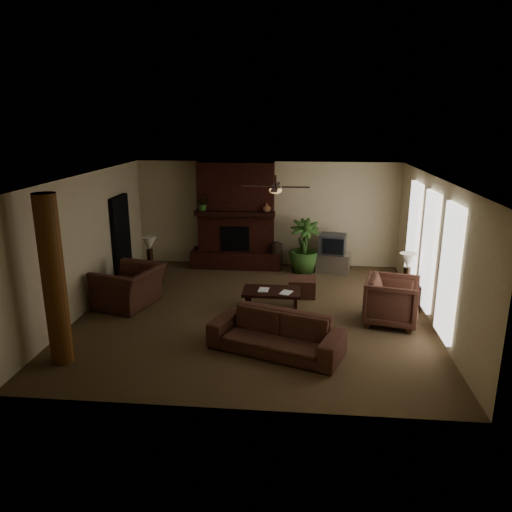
# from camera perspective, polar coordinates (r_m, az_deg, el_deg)

# --- Properties ---
(room_shell) EXTENTS (7.00, 7.00, 7.00)m
(room_shell) POSITION_cam_1_polar(r_m,az_deg,el_deg) (9.67, -0.22, 1.06)
(room_shell) COLOR brown
(room_shell) RESTS_ON ground
(fireplace) EXTENTS (2.40, 0.70, 2.80)m
(fireplace) POSITION_cam_1_polar(r_m,az_deg,el_deg) (12.93, -2.36, 3.74)
(fireplace) COLOR #421A11
(fireplace) RESTS_ON ground
(windows) EXTENTS (0.08, 3.65, 2.35)m
(windows) POSITION_cam_1_polar(r_m,az_deg,el_deg) (10.15, 19.67, 0.55)
(windows) COLOR white
(windows) RESTS_ON ground
(log_column) EXTENTS (0.36, 0.36, 2.80)m
(log_column) POSITION_cam_1_polar(r_m,az_deg,el_deg) (8.29, -22.74, -2.76)
(log_column) COLOR brown
(log_column) RESTS_ON ground
(doorway) EXTENTS (0.10, 1.00, 2.10)m
(doorway) POSITION_cam_1_polar(r_m,az_deg,el_deg) (12.25, -15.60, 1.97)
(doorway) COLOR black
(doorway) RESTS_ON ground
(ceiling_fan) EXTENTS (1.35, 1.35, 0.37)m
(ceiling_fan) POSITION_cam_1_polar(r_m,az_deg,el_deg) (9.71, 2.32, 7.92)
(ceiling_fan) COLOR black
(ceiling_fan) RESTS_ON ceiling
(sofa) EXTENTS (2.36, 1.40, 0.89)m
(sofa) POSITION_cam_1_polar(r_m,az_deg,el_deg) (8.34, 2.40, -8.42)
(sofa) COLOR #4C2C20
(sofa) RESTS_ON ground
(armchair_left) EXTENTS (1.17, 1.48, 1.14)m
(armchair_left) POSITION_cam_1_polar(r_m,az_deg,el_deg) (10.63, -14.78, -2.78)
(armchair_left) COLOR #4C2C20
(armchair_left) RESTS_ON ground
(armchair_right) EXTENTS (1.12, 1.17, 1.01)m
(armchair_right) POSITION_cam_1_polar(r_m,az_deg,el_deg) (9.77, 15.76, -4.89)
(armchair_right) COLOR #4C2C20
(armchair_right) RESTS_ON ground
(coffee_table) EXTENTS (1.20, 0.70, 0.43)m
(coffee_table) POSITION_cam_1_polar(r_m,az_deg,el_deg) (10.12, 1.87, -4.35)
(coffee_table) COLOR black
(coffee_table) RESTS_ON ground
(ottoman) EXTENTS (0.60, 0.60, 0.40)m
(ottoman) POSITION_cam_1_polar(r_m,az_deg,el_deg) (11.04, 5.46, -3.63)
(ottoman) COLOR #4C2C20
(ottoman) RESTS_ON ground
(tv_stand) EXTENTS (0.92, 0.64, 0.50)m
(tv_stand) POSITION_cam_1_polar(r_m,az_deg,el_deg) (12.79, 9.08, -0.77)
(tv_stand) COLOR #AEAEB1
(tv_stand) RESTS_ON ground
(tv) EXTENTS (0.73, 0.63, 0.52)m
(tv) POSITION_cam_1_polar(r_m,az_deg,el_deg) (12.61, 9.00, 1.39)
(tv) COLOR #363739
(tv) RESTS_ON tv_stand
(floor_vase) EXTENTS (0.34, 0.34, 0.77)m
(floor_vase) POSITION_cam_1_polar(r_m,az_deg,el_deg) (12.78, 2.38, 0.26)
(floor_vase) COLOR black
(floor_vase) RESTS_ON ground
(floor_plant) EXTENTS (1.06, 1.53, 0.78)m
(floor_plant) POSITION_cam_1_polar(r_m,az_deg,el_deg) (12.61, 5.65, -0.23)
(floor_plant) COLOR #325823
(floor_plant) RESTS_ON ground
(side_table_left) EXTENTS (0.62, 0.62, 0.55)m
(side_table_left) POSITION_cam_1_polar(r_m,az_deg,el_deg) (11.85, -12.55, -2.18)
(side_table_left) COLOR black
(side_table_left) RESTS_ON ground
(lamp_left) EXTENTS (0.37, 0.37, 0.65)m
(lamp_left) POSITION_cam_1_polar(r_m,az_deg,el_deg) (11.66, -12.47, 1.25)
(lamp_left) COLOR black
(lamp_left) RESTS_ON side_table_left
(side_table_right) EXTENTS (0.56, 0.56, 0.55)m
(side_table_right) POSITION_cam_1_polar(r_m,az_deg,el_deg) (10.66, 17.21, -4.58)
(side_table_right) COLOR black
(side_table_right) RESTS_ON ground
(lamp_right) EXTENTS (0.42, 0.42, 0.65)m
(lamp_right) POSITION_cam_1_polar(r_m,az_deg,el_deg) (10.50, 17.46, -0.75)
(lamp_right) COLOR black
(lamp_right) RESTS_ON side_table_right
(mantel_plant) EXTENTS (0.48, 0.51, 0.33)m
(mantel_plant) POSITION_cam_1_polar(r_m,az_deg,el_deg) (12.73, -6.29, 6.07)
(mantel_plant) COLOR #325823
(mantel_plant) RESTS_ON fireplace
(mantel_vase) EXTENTS (0.25, 0.26, 0.22)m
(mantel_vase) POSITION_cam_1_polar(r_m,az_deg,el_deg) (12.49, 1.26, 5.73)
(mantel_vase) COLOR brown
(mantel_vase) RESTS_ON fireplace
(book_a) EXTENTS (0.22, 0.05, 0.29)m
(book_a) POSITION_cam_1_polar(r_m,az_deg,el_deg) (10.04, 0.29, -3.29)
(book_a) COLOR #999999
(book_a) RESTS_ON coffee_table
(book_b) EXTENTS (0.21, 0.09, 0.29)m
(book_b) POSITION_cam_1_polar(r_m,az_deg,el_deg) (9.93, 3.00, -3.53)
(book_b) COLOR #999999
(book_b) RESTS_ON coffee_table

